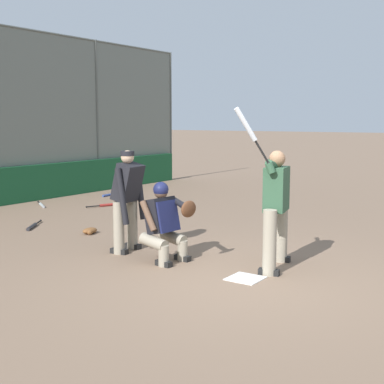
{
  "coord_description": "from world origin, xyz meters",
  "views": [
    {
      "loc": [
        5.98,
        3.3,
        2.08
      ],
      "look_at": [
        -0.21,
        -1.0,
        1.05
      ],
      "focal_mm": 50.0,
      "sensor_mm": 36.0,
      "label": 1
    }
  ],
  "objects_px": {
    "fielding_glove_on_dirt": "(90,231)",
    "umpire_home": "(127,198)",
    "spare_bat_near_backstop": "(33,226)",
    "batter_at_plate": "(276,205)",
    "spare_bat_by_padding": "(106,205)",
    "spare_bat_first_base_side": "(110,195)",
    "spare_bat_third_base_side": "(41,205)",
    "catcher_behind_plate": "(165,221)"
  },
  "relations": [
    {
      "from": "fielding_glove_on_dirt",
      "to": "spare_bat_near_backstop",
      "type": "bearing_deg",
      "value": -79.76
    },
    {
      "from": "catcher_behind_plate",
      "to": "umpire_home",
      "type": "xyz_separation_m",
      "value": [
        -0.14,
        -0.85,
        0.25
      ]
    },
    {
      "from": "batter_at_plate",
      "to": "spare_bat_near_backstop",
      "type": "distance_m",
      "value": 5.16
    },
    {
      "from": "spare_bat_third_base_side",
      "to": "fielding_glove_on_dirt",
      "type": "relative_size",
      "value": 2.6
    },
    {
      "from": "batter_at_plate",
      "to": "umpire_home",
      "type": "height_order",
      "value": "batter_at_plate"
    },
    {
      "from": "batter_at_plate",
      "to": "catcher_behind_plate",
      "type": "xyz_separation_m",
      "value": [
        0.6,
        -1.48,
        -0.29
      ]
    },
    {
      "from": "fielding_glove_on_dirt",
      "to": "spare_bat_by_padding",
      "type": "bearing_deg",
      "value": -141.58
    },
    {
      "from": "batter_at_plate",
      "to": "fielding_glove_on_dirt",
      "type": "height_order",
      "value": "batter_at_plate"
    },
    {
      "from": "umpire_home",
      "to": "spare_bat_first_base_side",
      "type": "bearing_deg",
      "value": -141.55
    },
    {
      "from": "umpire_home",
      "to": "spare_bat_near_backstop",
      "type": "relative_size",
      "value": 2.11
    },
    {
      "from": "catcher_behind_plate",
      "to": "spare_bat_third_base_side",
      "type": "height_order",
      "value": "catcher_behind_plate"
    },
    {
      "from": "umpire_home",
      "to": "spare_bat_by_padding",
      "type": "bearing_deg",
      "value": -139.43
    },
    {
      "from": "catcher_behind_plate",
      "to": "spare_bat_first_base_side",
      "type": "xyz_separation_m",
      "value": [
        -4.53,
        -5.41,
        -0.58
      ]
    },
    {
      "from": "catcher_behind_plate",
      "to": "umpire_home",
      "type": "relative_size",
      "value": 0.73
    },
    {
      "from": "batter_at_plate",
      "to": "fielding_glove_on_dirt",
      "type": "relative_size",
      "value": 7.23
    },
    {
      "from": "spare_bat_third_base_side",
      "to": "spare_bat_first_base_side",
      "type": "distance_m",
      "value": 2.24
    },
    {
      "from": "umpire_home",
      "to": "spare_bat_by_padding",
      "type": "xyz_separation_m",
      "value": [
        -3.03,
        -3.39,
        -0.82
      ]
    },
    {
      "from": "umpire_home",
      "to": "spare_bat_near_backstop",
      "type": "bearing_deg",
      "value": -104.85
    },
    {
      "from": "spare_bat_near_backstop",
      "to": "spare_bat_first_base_side",
      "type": "bearing_deg",
      "value": 168.92
    },
    {
      "from": "spare_bat_first_base_side",
      "to": "fielding_glove_on_dirt",
      "type": "bearing_deg",
      "value": 35.75
    },
    {
      "from": "batter_at_plate",
      "to": "spare_bat_first_base_side",
      "type": "height_order",
      "value": "batter_at_plate"
    },
    {
      "from": "spare_bat_near_backstop",
      "to": "spare_bat_third_base_side",
      "type": "bearing_deg",
      "value": -168.13
    },
    {
      "from": "catcher_behind_plate",
      "to": "spare_bat_by_padding",
      "type": "xyz_separation_m",
      "value": [
        -3.17,
        -4.24,
        -0.58
      ]
    },
    {
      "from": "umpire_home",
      "to": "spare_bat_first_base_side",
      "type": "height_order",
      "value": "umpire_home"
    },
    {
      "from": "catcher_behind_plate",
      "to": "fielding_glove_on_dirt",
      "type": "relative_size",
      "value": 3.8
    },
    {
      "from": "batter_at_plate",
      "to": "spare_bat_by_padding",
      "type": "xyz_separation_m",
      "value": [
        -2.57,
        -5.72,
        -0.87
      ]
    },
    {
      "from": "spare_bat_near_backstop",
      "to": "umpire_home",
      "type": "bearing_deg",
      "value": 47.7
    },
    {
      "from": "catcher_behind_plate",
      "to": "spare_bat_near_backstop",
      "type": "bearing_deg",
      "value": -91.77
    },
    {
      "from": "spare_bat_near_backstop",
      "to": "catcher_behind_plate",
      "type": "bearing_deg",
      "value": 47.14
    },
    {
      "from": "catcher_behind_plate",
      "to": "spare_bat_third_base_side",
      "type": "bearing_deg",
      "value": -106.52
    },
    {
      "from": "spare_bat_near_backstop",
      "to": "fielding_glove_on_dirt",
      "type": "bearing_deg",
      "value": 65.15
    },
    {
      "from": "umpire_home",
      "to": "spare_bat_near_backstop",
      "type": "distance_m",
      "value": 2.9
    },
    {
      "from": "catcher_behind_plate",
      "to": "spare_bat_first_base_side",
      "type": "relative_size",
      "value": 1.46
    },
    {
      "from": "spare_bat_third_base_side",
      "to": "catcher_behind_plate",
      "type": "bearing_deg",
      "value": 8.85
    },
    {
      "from": "batter_at_plate",
      "to": "catcher_behind_plate",
      "type": "height_order",
      "value": "batter_at_plate"
    },
    {
      "from": "batter_at_plate",
      "to": "spare_bat_near_backstop",
      "type": "relative_size",
      "value": 2.95
    },
    {
      "from": "fielding_glove_on_dirt",
      "to": "umpire_home",
      "type": "bearing_deg",
      "value": 68.02
    },
    {
      "from": "spare_bat_near_backstop",
      "to": "spare_bat_third_base_side",
      "type": "height_order",
      "value": "same"
    },
    {
      "from": "catcher_behind_plate",
      "to": "spare_bat_third_base_side",
      "type": "relative_size",
      "value": 1.46
    },
    {
      "from": "spare_bat_by_padding",
      "to": "spare_bat_near_backstop",
      "type": "bearing_deg",
      "value": -145.48
    },
    {
      "from": "catcher_behind_plate",
      "to": "umpire_home",
      "type": "bearing_deg",
      "value": -93.56
    },
    {
      "from": "spare_bat_by_padding",
      "to": "umpire_home",
      "type": "bearing_deg",
      "value": -110.47
    }
  ]
}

